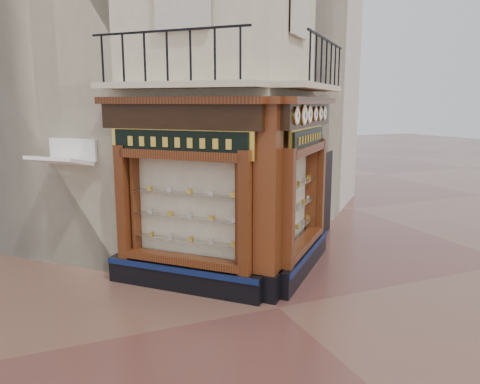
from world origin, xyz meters
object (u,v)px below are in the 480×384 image
clock_c (309,115)px  corner_pilaster (268,203)px  clock_a (296,116)px  clock_e (320,114)px  clock_b (304,115)px  signboard_right (308,138)px  clock_d (315,114)px  clock_f (324,113)px  signboard_left (179,142)px  awning (67,275)px

clock_c → corner_pilaster: bearing=162.9°
clock_a → clock_e: size_ratio=1.06×
clock_c → clock_b: bearing=180.0°
clock_c → signboard_right: size_ratio=0.19×
clock_d → clock_f: bearing=0.0°
signboard_left → clock_e: bearing=-128.5°
clock_c → clock_a: bearing=180.0°
clock_a → signboard_right: bearing=4.6°
clock_b → clock_e: size_ratio=1.25×
clock_a → signboard_left: 2.34m
clock_a → clock_f: bearing=0.0°
awning → signboard_right: 6.26m
corner_pilaster → awning: size_ratio=3.08×
awning → signboard_left: size_ratio=0.56×
clock_d → clock_e: 0.49m
clock_b → signboard_right: 0.96m
corner_pilaster → clock_c: (1.28, 0.68, 1.67)m
clock_b → signboard_right: size_ratio=0.21×
corner_pilaster → clock_e: size_ratio=12.01×
awning → clock_a: bearing=-170.2°
clock_e → clock_f: (0.32, 0.32, 0.00)m
clock_b → awning: (-4.60, 2.56, -3.62)m
corner_pilaster → clock_a: bearing=-48.6°
corner_pilaster → clock_b: bearing=-24.3°
clock_d → clock_f: (0.67, 0.67, -0.00)m
clock_a → clock_c: clock_c is taller
clock_f → signboard_left: size_ratio=0.15×
clock_b → signboard_left: size_ratio=0.18×
clock_b → clock_f: 1.93m
clock_e → awning: size_ratio=0.26×
clock_f → corner_pilaster: bearing=171.6°
clock_f → signboard_right: size_ratio=0.17×
clock_a → clock_f: clock_a is taller
clock_c → clock_f: bearing=0.0°
clock_a → clock_d: size_ratio=1.07×
clock_d → awning: (-5.30, 1.86, -3.62)m
corner_pilaster → clock_e: 2.98m
corner_pilaster → awning: 5.05m
clock_b → signboard_left: bearing=120.1°
corner_pilaster → clock_d: bearing=-12.5°
clock_d → signboard_right: (-0.21, -0.05, -0.52)m
clock_a → signboard_left: bearing=107.7°
clock_f → awning: bearing=123.7°
clock_a → clock_c: 1.01m
clock_c → awning: size_ratio=0.29×
clock_c → clock_d: 0.55m
corner_pilaster → clock_c: size_ratio=10.63×
clock_e → corner_pilaster: bearing=170.0°
clock_e → signboard_right: 0.86m
clock_d → signboard_right: clock_d is taller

